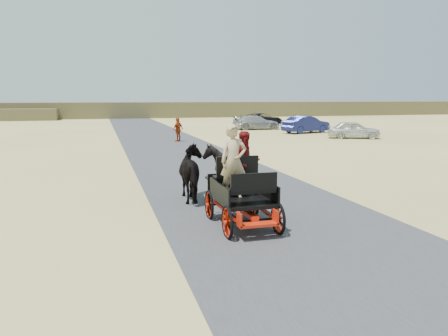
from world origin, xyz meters
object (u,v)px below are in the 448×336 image
object	(u,v)px
horse_right	(229,171)
car_b	(306,124)
car_a	(354,130)
car_c	(256,123)
carriage	(242,211)
car_d	(262,119)
horse_left	(194,173)
pedestrian	(178,130)

from	to	relation	value
horse_right	car_b	distance (m)	26.54
horse_right	car_a	xyz separation A→B (m)	(15.11, 16.84, -0.18)
car_a	car_c	size ratio (longest dim) A/B	0.84
carriage	car_d	bearing A→B (deg)	68.53
carriage	car_a	xyz separation A→B (m)	(15.66, 19.84, 0.31)
carriage	horse_left	bearing A→B (deg)	100.39
car_c	car_d	world-z (taller)	car_d
horse_right	car_d	world-z (taller)	horse_right
horse_right	car_c	world-z (taller)	horse_right
horse_left	car_a	xyz separation A→B (m)	(16.21, 16.84, -0.18)
horse_right	car_b	size ratio (longest dim) A/B	0.37
car_c	horse_right	bearing A→B (deg)	160.30
horse_right	horse_left	bearing A→B (deg)	0.00
car_a	car_c	xyz separation A→B (m)	(-4.07, 10.96, 0.01)
horse_right	car_c	bearing A→B (deg)	-111.67
pedestrian	car_b	bearing A→B (deg)	159.39
horse_left	car_a	bearing A→B (deg)	-133.92
carriage	car_c	distance (m)	32.91
horse_left	pedestrian	size ratio (longest dim) A/B	1.16
carriage	pedestrian	distance (m)	21.25
horse_right	car_a	bearing A→B (deg)	-131.91
car_a	car_d	distance (m)	16.74
carriage	pedestrian	world-z (taller)	pedestrian
car_a	horse_left	bearing A→B (deg)	159.94
horse_left	car_d	size ratio (longest dim) A/B	0.40
car_c	pedestrian	bearing A→B (deg)	137.51
horse_left	car_c	distance (m)	30.34
car_a	car_c	distance (m)	11.69
horse_right	car_a	distance (m)	22.63
carriage	pedestrian	bearing A→B (deg)	84.30
horse_left	car_c	bearing A→B (deg)	-113.60
car_a	car_b	size ratio (longest dim) A/B	0.86
horse_left	car_d	bearing A→B (deg)	-113.99
horse_right	car_c	size ratio (longest dim) A/B	0.36
carriage	horse_left	distance (m)	3.09
horse_left	car_b	size ratio (longest dim) A/B	0.44
pedestrian	car_b	xyz separation A→B (m)	(12.35, 4.47, -0.11)
pedestrian	horse_left	bearing A→B (deg)	41.14
pedestrian	car_d	xyz separation A→B (m)	(12.26, 15.39, -0.17)
carriage	horse_left	world-z (taller)	horse_left
car_d	car_a	bearing A→B (deg)	169.68
car_a	pedestrian	bearing A→B (deg)	108.37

